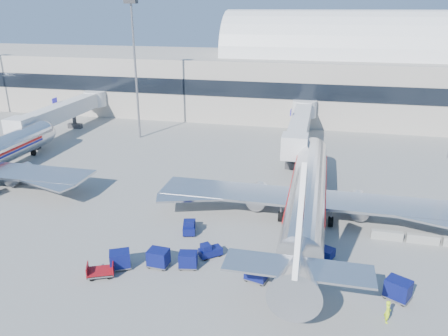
% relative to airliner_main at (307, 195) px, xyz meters
% --- Properties ---
extents(ground, '(260.00, 260.00, 0.00)m').
position_rel_airliner_main_xyz_m(ground, '(-10.00, -4.51, -2.93)').
color(ground, gray).
rests_on(ground, ground).
extents(terminal, '(170.00, 28.15, 21.00)m').
position_rel_airliner_main_xyz_m(terminal, '(-23.60, 51.46, 4.60)').
color(terminal, '#B2AA9E').
rests_on(terminal, ground).
extents(airliner_main, '(32.00, 37.26, 12.07)m').
position_rel_airliner_main_xyz_m(airliner_main, '(0.00, 0.00, 0.00)').
color(airliner_main, silver).
rests_on(airliner_main, ground).
extents(jetbridge_near, '(4.40, 27.50, 6.25)m').
position_rel_airliner_main_xyz_m(jetbridge_near, '(-2.40, 26.30, 1.00)').
color(jetbridge_near, silver).
rests_on(jetbridge_near, ground).
extents(jetbridge_mid, '(4.40, 27.50, 6.25)m').
position_rel_airliner_main_xyz_m(jetbridge_mid, '(-44.40, 26.30, 1.00)').
color(jetbridge_mid, silver).
rests_on(jetbridge_mid, ground).
extents(mast_west, '(2.00, 1.20, 22.60)m').
position_rel_airliner_main_xyz_m(mast_west, '(-30.00, 25.49, 11.87)').
color(mast_west, slate).
rests_on(mast_west, ground).
extents(barrier_near, '(3.00, 0.55, 0.90)m').
position_rel_airliner_main_xyz_m(barrier_near, '(8.00, -2.51, -2.48)').
color(barrier_near, '#9E9E96').
rests_on(barrier_near, ground).
extents(barrier_mid, '(3.00, 0.55, 0.90)m').
position_rel_airliner_main_xyz_m(barrier_mid, '(11.30, -2.51, -2.48)').
color(barrier_mid, '#9E9E96').
rests_on(barrier_mid, ground).
extents(tug_lead, '(2.26, 2.12, 1.35)m').
position_rel_airliner_main_xyz_m(tug_lead, '(-8.21, -9.48, -2.31)').
color(tug_lead, '#0A104F').
rests_on(tug_lead, ground).
extents(tug_right, '(2.88, 2.25, 1.68)m').
position_rel_airliner_main_xyz_m(tug_right, '(1.51, -7.19, -2.16)').
color(tug_right, '#0A104F').
rests_on(tug_right, ground).
extents(tug_left, '(1.75, 2.62, 1.56)m').
position_rel_airliner_main_xyz_m(tug_left, '(-11.36, -5.61, -2.21)').
color(tug_left, '#0A104F').
rests_on(tug_left, ground).
extents(cart_train_a, '(1.86, 1.55, 1.46)m').
position_rel_airliner_main_xyz_m(cart_train_a, '(-9.58, -11.63, -2.15)').
color(cart_train_a, '#0A104F').
rests_on(cart_train_a, ground).
extents(cart_train_b, '(1.94, 1.53, 1.63)m').
position_rel_airliner_main_xyz_m(cart_train_b, '(-12.17, -12.04, -2.06)').
color(cart_train_b, '#0A104F').
rests_on(cart_train_b, ground).
extents(cart_train_c, '(2.26, 2.07, 1.61)m').
position_rel_airliner_main_xyz_m(cart_train_c, '(-15.34, -13.04, -2.07)').
color(cart_train_c, '#0A104F').
rests_on(cart_train_c, ground).
extents(cart_solo_near, '(2.16, 1.85, 1.64)m').
position_rel_airliner_main_xyz_m(cart_solo_near, '(-3.43, -12.18, -2.05)').
color(cart_solo_near, '#0A104F').
rests_on(cart_solo_near, ground).
extents(cart_solo_far, '(2.39, 2.22, 1.70)m').
position_rel_airliner_main_xyz_m(cart_solo_far, '(7.69, -12.18, -2.02)').
color(cart_solo_far, '#0A104F').
rests_on(cart_solo_far, ground).
extents(cart_open_red, '(2.66, 2.33, 0.60)m').
position_rel_airliner_main_xyz_m(cart_open_red, '(-16.39, -14.56, -2.50)').
color(cart_open_red, slate).
rests_on(cart_open_red, ground).
extents(ramp_worker, '(0.49, 0.69, 1.79)m').
position_rel_airliner_main_xyz_m(ramp_worker, '(6.59, -15.15, -2.03)').
color(ramp_worker, '#BBE718').
rests_on(ramp_worker, ground).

